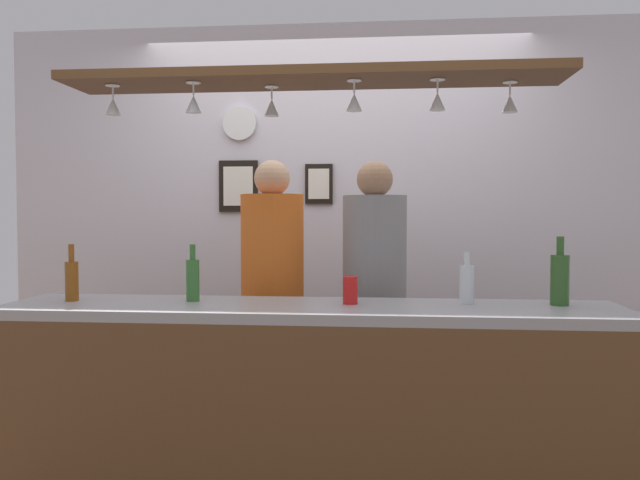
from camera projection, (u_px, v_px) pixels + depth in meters
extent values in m
cube|color=silver|center=(335.00, 223.00, 4.21)|extent=(4.40, 0.06, 2.60)
cube|color=#99999E|center=(310.00, 310.00, 2.79)|extent=(2.70, 0.55, 0.04)
cube|color=brown|center=(303.00, 438.00, 2.55)|extent=(2.65, 0.04, 0.91)
cube|color=brown|center=(311.00, 78.00, 2.79)|extent=(2.20, 0.36, 0.04)
cylinder|color=silver|center=(113.00, 86.00, 2.84)|extent=(0.06, 0.06, 0.00)
cylinder|color=silver|center=(113.00, 92.00, 2.84)|extent=(0.01, 0.01, 0.06)
cone|color=silver|center=(113.00, 107.00, 2.85)|extent=(0.07, 0.07, 0.08)
cylinder|color=silver|center=(193.00, 83.00, 2.78)|extent=(0.06, 0.06, 0.00)
cylinder|color=silver|center=(193.00, 89.00, 2.78)|extent=(0.01, 0.01, 0.06)
cone|color=silver|center=(194.00, 104.00, 2.78)|extent=(0.07, 0.07, 0.08)
cylinder|color=silver|center=(272.00, 87.00, 2.87)|extent=(0.06, 0.06, 0.00)
cylinder|color=silver|center=(272.00, 93.00, 2.87)|extent=(0.01, 0.01, 0.06)
cone|color=silver|center=(272.00, 108.00, 2.88)|extent=(0.07, 0.07, 0.08)
cylinder|color=silver|center=(354.00, 81.00, 2.74)|extent=(0.06, 0.06, 0.00)
cylinder|color=silver|center=(354.00, 87.00, 2.74)|extent=(0.01, 0.01, 0.06)
cone|color=silver|center=(354.00, 102.00, 2.74)|extent=(0.07, 0.07, 0.08)
cylinder|color=silver|center=(438.00, 80.00, 2.72)|extent=(0.06, 0.06, 0.00)
cylinder|color=silver|center=(438.00, 86.00, 2.72)|extent=(0.01, 0.01, 0.06)
cone|color=silver|center=(437.00, 102.00, 2.72)|extent=(0.07, 0.07, 0.08)
cylinder|color=silver|center=(510.00, 82.00, 2.77)|extent=(0.06, 0.06, 0.00)
cylinder|color=silver|center=(510.00, 89.00, 2.77)|extent=(0.01, 0.01, 0.06)
cone|color=silver|center=(510.00, 104.00, 2.78)|extent=(0.07, 0.07, 0.08)
cube|color=#2D334C|center=(273.00, 391.00, 3.47)|extent=(0.17, 0.18, 0.78)
cylinder|color=orange|center=(272.00, 257.00, 3.45)|extent=(0.34, 0.34, 0.68)
sphere|color=tan|center=(272.00, 178.00, 3.43)|extent=(0.19, 0.19, 0.19)
cube|color=#2D334C|center=(374.00, 394.00, 3.42)|extent=(0.17, 0.18, 0.78)
cylinder|color=gray|center=(374.00, 259.00, 3.39)|extent=(0.34, 0.34, 0.68)
sphere|color=#9E7556|center=(375.00, 179.00, 3.38)|extent=(0.19, 0.19, 0.19)
cylinder|color=#2D5623|center=(560.00, 280.00, 2.77)|extent=(0.08, 0.08, 0.22)
cylinder|color=#2D5623|center=(560.00, 246.00, 2.77)|extent=(0.03, 0.03, 0.08)
cylinder|color=silver|center=(467.00, 284.00, 2.82)|extent=(0.06, 0.06, 0.17)
cylinder|color=silver|center=(467.00, 259.00, 2.82)|extent=(0.03, 0.03, 0.06)
cylinder|color=#336B2D|center=(193.00, 280.00, 2.90)|extent=(0.06, 0.06, 0.19)
cylinder|color=#336B2D|center=(193.00, 252.00, 2.90)|extent=(0.03, 0.03, 0.07)
cylinder|color=brown|center=(72.00, 281.00, 2.91)|extent=(0.06, 0.06, 0.18)
cylinder|color=brown|center=(71.00, 253.00, 2.91)|extent=(0.03, 0.03, 0.08)
cylinder|color=red|center=(350.00, 290.00, 2.81)|extent=(0.07, 0.07, 0.12)
cube|color=black|center=(319.00, 184.00, 4.17)|extent=(0.18, 0.02, 0.26)
cube|color=white|center=(319.00, 184.00, 4.16)|extent=(0.14, 0.01, 0.20)
cube|color=black|center=(239.00, 186.00, 4.22)|extent=(0.26, 0.02, 0.34)
cube|color=white|center=(238.00, 186.00, 4.21)|extent=(0.20, 0.01, 0.26)
cylinder|color=white|center=(240.00, 123.00, 4.20)|extent=(0.22, 0.03, 0.22)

